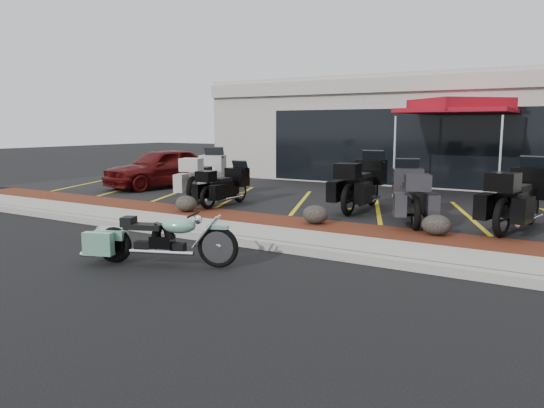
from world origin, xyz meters
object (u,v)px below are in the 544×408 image
Objects in this scene: hero_cruiser at (218,241)px; popup_canopy at (459,108)px; parked_car at (161,168)px; traffic_cone at (363,187)px; touring_white at (214,171)px.

popup_canopy is (1.34, 10.01, 2.31)m from hero_cruiser.
traffic_cone is (6.59, 1.78, -0.42)m from parked_car.
hero_cruiser is at bearing -120.75° from popup_canopy.
hero_cruiser is 10.36m from popup_canopy.
parked_car is at bearing -164.87° from traffic_cone.
parked_car is at bearing 176.61° from popup_canopy.
touring_white reaches higher than hero_cruiser.
popup_canopy is at bearing 32.18° from parked_car.
touring_white reaches higher than parked_car.
touring_white is at bearing -1.65° from parked_car.
traffic_cone is at bearing -75.97° from touring_white.
touring_white is (-4.80, 6.08, 0.44)m from hero_cruiser.
hero_cruiser is at bearing -29.25° from parked_car.
popup_canopy is (2.37, 1.43, 2.36)m from traffic_cone.
touring_white is 7.53m from popup_canopy.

